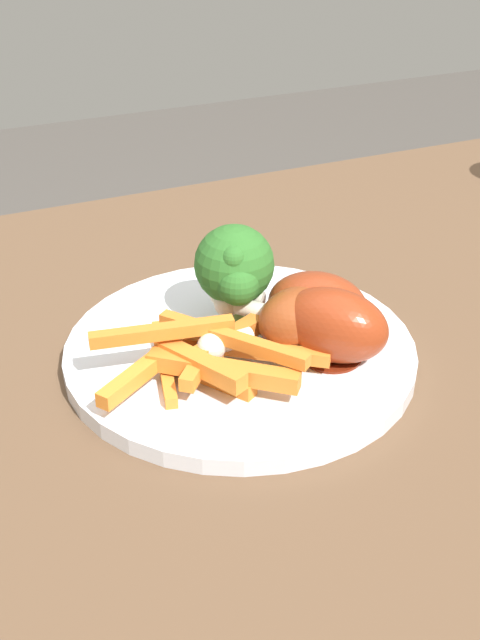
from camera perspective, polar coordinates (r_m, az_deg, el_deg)
dining_table at (r=0.64m, az=-1.17°, el=-12.43°), size 1.23×0.66×0.76m
dinner_plate at (r=0.57m, az=0.00°, el=-2.22°), size 0.25×0.25×0.01m
broccoli_floret_front at (r=0.57m, az=-0.43°, el=3.66°), size 0.06×0.06×0.08m
carrot_fries_pile at (r=0.53m, az=-2.21°, el=-2.45°), size 0.16×0.12×0.04m
chicken_drumstick_near at (r=0.57m, az=5.02°, el=1.00°), size 0.10×0.10×0.05m
chicken_drumstick_far at (r=0.55m, az=6.08°, el=-0.29°), size 0.10×0.11×0.05m
chicken_drumstick_extra at (r=0.56m, az=4.00°, el=-0.02°), size 0.11×0.05×0.05m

